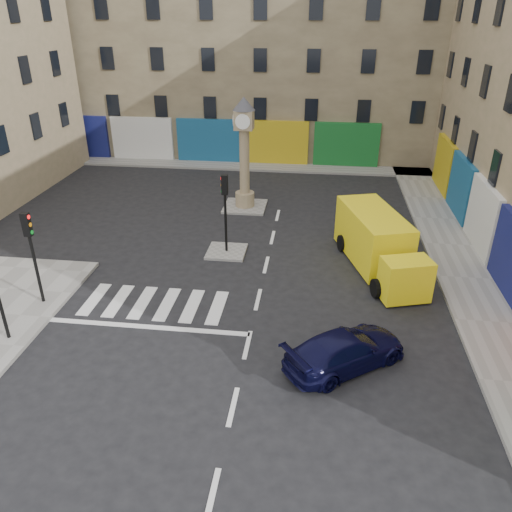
% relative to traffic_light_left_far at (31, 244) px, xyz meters
% --- Properties ---
extents(ground, '(120.00, 120.00, 0.00)m').
position_rel_traffic_light_left_far_xyz_m(ground, '(8.30, -2.60, -2.62)').
color(ground, black).
rests_on(ground, ground).
extents(sidewalk_right, '(2.60, 30.00, 0.15)m').
position_rel_traffic_light_left_far_xyz_m(sidewalk_right, '(17.00, 7.40, -2.55)').
color(sidewalk_right, gray).
rests_on(sidewalk_right, ground).
extents(sidewalk_far, '(32.00, 2.40, 0.15)m').
position_rel_traffic_light_left_far_xyz_m(sidewalk_far, '(4.30, 19.60, -2.55)').
color(sidewalk_far, gray).
rests_on(sidewalk_far, ground).
extents(island_near, '(1.80, 1.80, 0.12)m').
position_rel_traffic_light_left_far_xyz_m(island_near, '(6.30, 5.40, -2.56)').
color(island_near, gray).
rests_on(island_near, ground).
extents(island_far, '(2.40, 2.40, 0.12)m').
position_rel_traffic_light_left_far_xyz_m(island_far, '(6.30, 11.40, -2.56)').
color(island_far, gray).
rests_on(island_far, ground).
extents(building_far, '(32.00, 10.00, 17.00)m').
position_rel_traffic_light_left_far_xyz_m(building_far, '(4.30, 25.40, 5.88)').
color(building_far, '#8C7E5D').
rests_on(building_far, ground).
extents(traffic_light_left_far, '(0.28, 0.22, 3.70)m').
position_rel_traffic_light_left_far_xyz_m(traffic_light_left_far, '(0.00, 0.00, 0.00)').
color(traffic_light_left_far, black).
rests_on(traffic_light_left_far, sidewalk_left).
extents(traffic_light_island, '(0.28, 0.22, 3.70)m').
position_rel_traffic_light_left_far_xyz_m(traffic_light_island, '(6.30, 5.40, -0.03)').
color(traffic_light_island, black).
rests_on(traffic_light_island, island_near).
extents(clock_pillar, '(1.20, 1.20, 6.10)m').
position_rel_traffic_light_left_far_xyz_m(clock_pillar, '(6.30, 11.40, 0.93)').
color(clock_pillar, tan).
rests_on(clock_pillar, island_far).
extents(navy_sedan, '(4.42, 3.93, 1.23)m').
position_rel_traffic_light_left_far_xyz_m(navy_sedan, '(11.58, -2.29, -2.01)').
color(navy_sedan, black).
rests_on(navy_sedan, ground).
extents(yellow_van, '(3.71, 6.75, 2.35)m').
position_rel_traffic_light_left_far_xyz_m(yellow_van, '(13.18, 4.87, -1.45)').
color(yellow_van, yellow).
rests_on(yellow_van, ground).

